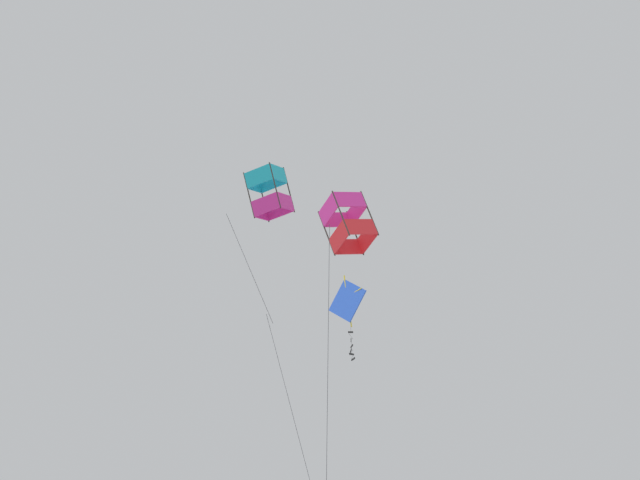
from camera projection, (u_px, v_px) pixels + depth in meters
The scene contains 3 objects.
kite_box_near_right at pixel (269, 193), 38.48m from camera, with size 2.91×2.32×4.99m.
kite_diamond_highest at pixel (347, 304), 39.00m from camera, with size 3.72×3.33×9.01m.
kite_box_far_centre at pixel (348, 224), 31.81m from camera, with size 1.60×1.65×8.56m.
Camera 1 is at (-31.48, 2.94, 13.44)m, focal length 64.36 mm.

